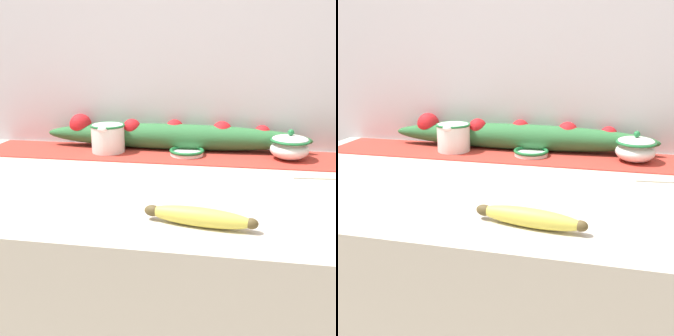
{
  "view_description": "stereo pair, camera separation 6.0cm",
  "coord_description": "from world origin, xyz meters",
  "views": [
    {
      "loc": [
        0.18,
        -0.93,
        1.25
      ],
      "look_at": [
        0.04,
        -0.05,
        0.98
      ],
      "focal_mm": 40.0,
      "sensor_mm": 36.0,
      "label": 1
    },
    {
      "loc": [
        0.24,
        -0.92,
        1.25
      ],
      "look_at": [
        0.04,
        -0.05,
        0.98
      ],
      "focal_mm": 40.0,
      "sensor_mm": 36.0,
      "label": 2
    }
  ],
  "objects": [
    {
      "name": "countertop",
      "position": [
        0.0,
        0.0,
        0.46
      ],
      "size": [
        1.4,
        0.75,
        0.93
      ],
      "primitive_type": "cube",
      "color": "beige",
      "rests_on": "ground_plane"
    },
    {
      "name": "back_wall",
      "position": [
        0.0,
        0.4,
        1.2
      ],
      "size": [
        2.2,
        0.04,
        2.4
      ],
      "primitive_type": "cube",
      "color": "silver",
      "rests_on": "ground_plane"
    },
    {
      "name": "table_runner",
      "position": [
        0.0,
        0.25,
        0.93
      ],
      "size": [
        1.29,
        0.23,
        0.0
      ],
      "primitive_type": "cube",
      "color": "#B23328",
      "rests_on": "countertop"
    },
    {
      "name": "cream_pitcher",
      "position": [
        -0.21,
        0.25,
        0.98
      ],
      "size": [
        0.12,
        0.13,
        0.1
      ],
      "color": "white",
      "rests_on": "countertop"
    },
    {
      "name": "sugar_bowl",
      "position": [
        0.38,
        0.25,
        0.97
      ],
      "size": [
        0.12,
        0.12,
        0.1
      ],
      "color": "white",
      "rests_on": "countertop"
    },
    {
      "name": "small_dish",
      "position": [
        0.05,
        0.25,
        0.94
      ],
      "size": [
        0.11,
        0.11,
        0.02
      ],
      "color": "white",
      "rests_on": "countertop"
    },
    {
      "name": "banana",
      "position": [
        0.14,
        -0.26,
        0.95
      ],
      "size": [
        0.23,
        0.07,
        0.04
      ],
      "rotation": [
        0.0,
        0.0,
        -0.15
      ],
      "color": "#DBCC4C",
      "rests_on": "countertop"
    },
    {
      "name": "poinsettia_garland",
      "position": [
        -0.01,
        0.32,
        0.98
      ],
      "size": [
        0.92,
        0.1,
        0.11
      ],
      "color": "#2D6B38",
      "rests_on": "countertop"
    }
  ]
}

